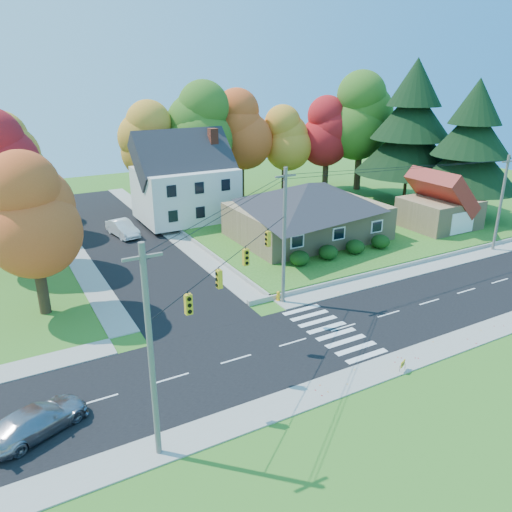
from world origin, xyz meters
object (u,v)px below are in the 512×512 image
at_px(white_car, 123,228).
at_px(fire_hydrant, 278,296).
at_px(silver_sedan, 37,420).
at_px(ranch_house, 308,209).

relative_size(white_car, fire_hydrant, 6.15).
bearing_deg(silver_sedan, fire_hydrant, -92.31).
bearing_deg(silver_sedan, ranch_house, -81.11).
height_order(ranch_house, white_car, ranch_house).
bearing_deg(ranch_house, silver_sedan, -147.60).
height_order(silver_sedan, white_car, white_car).
bearing_deg(ranch_house, white_car, 146.18).
distance_m(ranch_house, silver_sedan, 32.10).
xyz_separation_m(white_car, fire_hydrant, (5.95, -20.88, -0.45)).
height_order(silver_sedan, fire_hydrant, silver_sedan).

